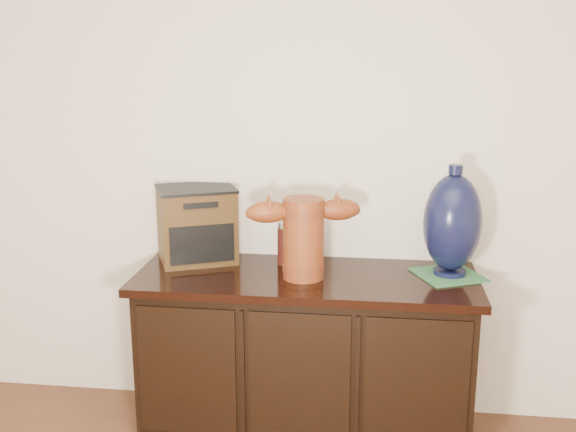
# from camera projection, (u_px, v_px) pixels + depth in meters

# --- Properties ---
(sideboard) EXTENTS (1.46, 0.56, 0.75)m
(sideboard) POSITION_uv_depth(u_px,v_px,m) (305.00, 354.00, 2.97)
(sideboard) COLOR black
(sideboard) RESTS_ON ground
(terracotta_vessel) EXTENTS (0.48, 0.22, 0.34)m
(terracotta_vessel) POSITION_uv_depth(u_px,v_px,m) (303.00, 234.00, 2.80)
(terracotta_vessel) COLOR brown
(terracotta_vessel) RESTS_ON sideboard
(tv_radio) EXTENTS (0.42, 0.39, 0.34)m
(tv_radio) POSITION_uv_depth(u_px,v_px,m) (197.00, 224.00, 3.04)
(tv_radio) COLOR #3F290F
(tv_radio) RESTS_ON sideboard
(green_mat) EXTENTS (0.33, 0.33, 0.01)m
(green_mat) POSITION_uv_depth(u_px,v_px,m) (448.00, 275.00, 2.87)
(green_mat) COLOR #2E673A
(green_mat) RESTS_ON sideboard
(lamp_base) EXTENTS (0.32, 0.32, 0.47)m
(lamp_base) POSITION_uv_depth(u_px,v_px,m) (452.00, 223.00, 2.82)
(lamp_base) COLOR black
(lamp_base) RESTS_ON green_mat
(spray_can) EXTENTS (0.07, 0.07, 0.20)m
(spray_can) POSITION_uv_depth(u_px,v_px,m) (285.00, 243.00, 3.00)
(spray_can) COLOR #5F1810
(spray_can) RESTS_ON sideboard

